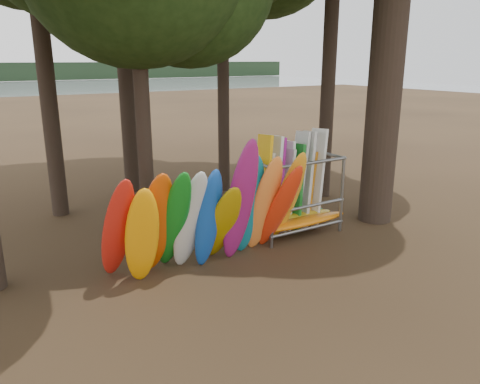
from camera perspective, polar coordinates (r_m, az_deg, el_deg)
ground at (r=11.51m, az=2.35°, el=-8.75°), size 120.00×120.00×0.00m
lake at (r=69.07m, az=-27.17°, el=10.24°), size 160.00×160.00×0.00m
kayak_row at (r=10.88m, az=-3.14°, el=-2.89°), size 5.17×2.04×3.28m
storage_rack at (r=13.37m, az=6.24°, el=-0.51°), size 3.13×1.54×2.90m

